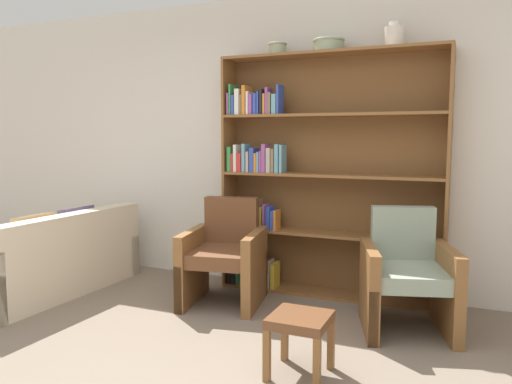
{
  "coord_description": "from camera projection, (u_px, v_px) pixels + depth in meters",
  "views": [
    {
      "loc": [
        1.47,
        -2.12,
        1.44
      ],
      "look_at": [
        -0.27,
        1.9,
        0.95
      ],
      "focal_mm": 35.0,
      "sensor_mm": 36.0,
      "label": 1
    }
  ],
  "objects": [
    {
      "name": "couch",
      "position": [
        48.0,
        263.0,
        4.61
      ],
      "size": [
        0.89,
        1.73,
        0.78
      ],
      "rotation": [
        0.0,
        0.0,
        1.54
      ],
      "color": "beige",
      "rests_on": "ground"
    },
    {
      "name": "footstool",
      "position": [
        300.0,
        326.0,
        2.99
      ],
      "size": [
        0.35,
        0.35,
        0.38
      ],
      "color": "brown",
      "rests_on": "ground"
    },
    {
      "name": "bowl_sage",
      "position": [
        278.0,
        48.0,
        4.5
      ],
      "size": [
        0.17,
        0.17,
        0.11
      ],
      "color": "gray",
      "rests_on": "bookshelf"
    },
    {
      "name": "bowl_brass",
      "position": [
        329.0,
        45.0,
        4.31
      ],
      "size": [
        0.27,
        0.27,
        0.11
      ],
      "color": "gray",
      "rests_on": "bookshelf"
    },
    {
      "name": "bookshelf",
      "position": [
        309.0,
        180.0,
        4.53
      ],
      "size": [
        2.0,
        0.3,
        2.17
      ],
      "color": "brown",
      "rests_on": "ground"
    },
    {
      "name": "vase_tall",
      "position": [
        394.0,
        36.0,
        4.09
      ],
      "size": [
        0.16,
        0.16,
        0.2
      ],
      "color": "silver",
      "rests_on": "bookshelf"
    },
    {
      "name": "armchair_cushioned",
      "position": [
        407.0,
        276.0,
        3.72
      ],
      "size": [
        0.81,
        0.84,
        0.9
      ],
      "rotation": [
        0.0,
        0.0,
        3.44
      ],
      "color": "brown",
      "rests_on": "ground"
    },
    {
      "name": "wall_back",
      "position": [
        303.0,
        143.0,
        4.69
      ],
      "size": [
        12.0,
        0.06,
        2.75
      ],
      "color": "silver",
      "rests_on": "ground"
    },
    {
      "name": "armchair_leather",
      "position": [
        225.0,
        256.0,
        4.32
      ],
      "size": [
        0.76,
        0.79,
        0.9
      ],
      "rotation": [
        0.0,
        0.0,
        3.33
      ],
      "color": "brown",
      "rests_on": "ground"
    }
  ]
}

